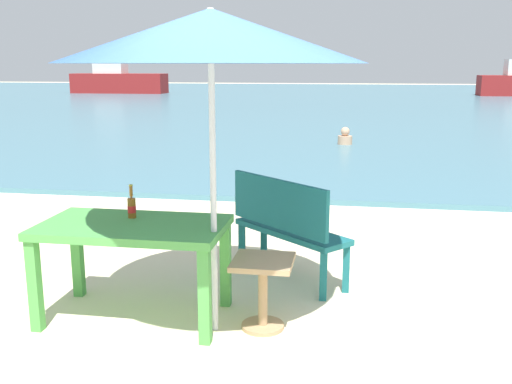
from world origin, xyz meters
The scene contains 8 objects.
sea_water centered at (0.00, 30.00, 0.04)m, with size 120.00×50.00×0.08m, color teal.
picnic_table_green centered at (-1.24, 1.04, 0.65)m, with size 1.40×0.80×0.76m.
beer_bottle_amber centered at (-1.30, 1.20, 0.85)m, with size 0.07×0.07×0.26m.
patio_umbrella centered at (-0.58, 0.92, 2.12)m, with size 2.10×2.10×2.30m.
side_table_wood centered at (-0.24, 1.01, 0.35)m, with size 0.44×0.44×0.54m.
bench_teal_center centered at (-0.19, 2.03, 0.54)m, with size 1.14×1.06×0.95m.
swimmer_person centered at (0.21, 10.93, 0.24)m, with size 0.34×0.34×0.41m.
boat_ferry centered at (-15.10, 34.25, 0.90)m, with size 6.24×1.70×2.27m.
Camera 1 is at (0.37, -2.99, 1.93)m, focal length 40.84 mm.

